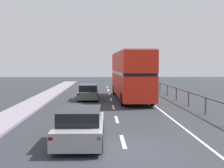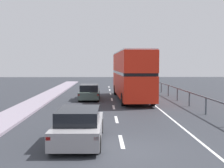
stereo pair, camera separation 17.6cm
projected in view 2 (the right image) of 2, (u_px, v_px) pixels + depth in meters
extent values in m
cube|color=#2D3036|center=(123.00, 151.00, 10.65)|extent=(75.81, 120.00, 0.10)
cube|color=silver|center=(121.00, 141.00, 11.75)|extent=(0.16, 2.06, 0.01)
cube|color=silver|center=(116.00, 119.00, 16.43)|extent=(0.16, 2.06, 0.01)
cube|color=silver|center=(114.00, 107.00, 21.11)|extent=(0.16, 2.06, 0.01)
cube|color=silver|center=(112.00, 99.00, 25.79)|extent=(0.16, 2.06, 0.01)
cube|color=silver|center=(111.00, 94.00, 30.47)|extent=(0.16, 2.06, 0.01)
cube|color=silver|center=(110.00, 90.00, 35.15)|extent=(0.16, 2.06, 0.01)
cube|color=silver|center=(109.00, 87.00, 39.83)|extent=(0.16, 2.06, 0.01)
cube|color=silver|center=(161.00, 110.00, 19.71)|extent=(0.12, 46.00, 0.01)
cube|color=#444C54|center=(197.00, 95.00, 19.71)|extent=(0.08, 42.00, 0.08)
cylinder|color=#444C54|center=(206.00, 106.00, 18.00)|extent=(0.10, 0.10, 1.06)
cylinder|color=#444C54|center=(189.00, 99.00, 21.49)|extent=(0.10, 0.10, 1.06)
cylinder|color=#444C54|center=(177.00, 94.00, 24.98)|extent=(0.10, 0.10, 1.06)
cylinder|color=#444C54|center=(168.00, 91.00, 28.47)|extent=(0.10, 0.10, 1.06)
cylinder|color=#444C54|center=(161.00, 88.00, 31.96)|extent=(0.10, 0.10, 1.06)
cylinder|color=#444C54|center=(156.00, 85.00, 35.45)|extent=(0.10, 0.10, 1.06)
cylinder|color=#444C54|center=(151.00, 84.00, 38.94)|extent=(0.10, 0.10, 1.06)
cube|color=red|center=(131.00, 85.00, 25.68)|extent=(2.82, 11.23, 1.93)
cube|color=black|center=(131.00, 73.00, 25.60)|extent=(2.83, 10.78, 0.24)
cube|color=red|center=(131.00, 62.00, 25.54)|extent=(2.82, 11.23, 1.64)
cube|color=silver|center=(131.00, 52.00, 25.48)|extent=(2.77, 11.00, 0.10)
cube|color=black|center=(125.00, 80.00, 31.20)|extent=(2.22, 0.11, 1.35)
cube|color=yellow|center=(125.00, 59.00, 31.04)|extent=(1.48, 0.09, 0.28)
cylinder|color=black|center=(115.00, 90.00, 29.82)|extent=(0.31, 1.01, 1.00)
cylinder|color=black|center=(137.00, 90.00, 29.96)|extent=(0.31, 1.01, 1.00)
cylinder|color=black|center=(123.00, 99.00, 21.70)|extent=(0.31, 1.01, 1.00)
cylinder|color=black|center=(153.00, 99.00, 21.84)|extent=(0.31, 1.01, 1.00)
cube|color=gray|center=(79.00, 129.00, 11.71)|extent=(1.90, 4.39, 0.67)
cube|color=black|center=(79.00, 115.00, 11.45)|extent=(1.64, 2.43, 0.53)
cube|color=red|center=(48.00, 139.00, 9.55)|extent=(0.16, 0.06, 0.12)
cube|color=red|center=(96.00, 139.00, 9.56)|extent=(0.16, 0.06, 0.12)
cylinder|color=black|center=(65.00, 126.00, 13.19)|extent=(0.21, 0.64, 0.64)
cylinder|color=black|center=(101.00, 126.00, 13.20)|extent=(0.21, 0.64, 0.64)
cylinder|color=black|center=(52.00, 144.00, 10.24)|extent=(0.21, 0.64, 0.64)
cylinder|color=black|center=(98.00, 144.00, 10.25)|extent=(0.21, 0.64, 0.64)
cube|color=#41534D|center=(89.00, 94.00, 25.78)|extent=(1.81, 4.46, 0.61)
cube|color=black|center=(89.00, 88.00, 25.52)|extent=(1.58, 2.46, 0.56)
cube|color=red|center=(79.00, 95.00, 23.55)|extent=(0.16, 0.06, 0.12)
cube|color=red|center=(98.00, 95.00, 23.61)|extent=(0.16, 0.06, 0.12)
cylinder|color=black|center=(82.00, 94.00, 27.28)|extent=(0.21, 0.64, 0.64)
cylinder|color=black|center=(99.00, 94.00, 27.34)|extent=(0.21, 0.64, 0.64)
cylinder|color=black|center=(79.00, 98.00, 24.24)|extent=(0.21, 0.64, 0.64)
cylinder|color=black|center=(98.00, 98.00, 24.31)|extent=(0.21, 0.64, 0.64)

